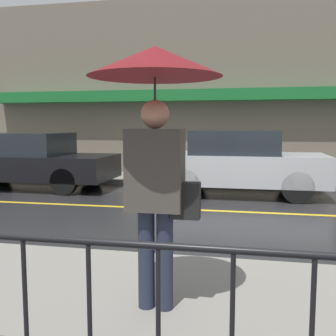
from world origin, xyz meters
The scene contains 9 objects.
ground_plane centered at (0.00, 0.00, 0.00)m, with size 80.00×80.00×0.00m, color #262628.
sidewalk_near centered at (0.00, -4.59, 0.06)m, with size 28.00×3.06×0.12m.
sidewalk_far centered at (0.00, 4.03, 0.06)m, with size 28.00×1.94×0.12m.
lane_marking centered at (0.00, 0.00, 0.00)m, with size 25.20×0.12×0.01m.
building_storefront centered at (0.00, 5.12, 2.84)m, with size 28.00×0.85×5.70m.
railing_foreground centered at (0.00, -5.87, 0.75)m, with size 12.00×0.04×1.02m.
pedestrian centered at (-0.68, -4.46, 1.84)m, with size 1.09×1.09×2.18m.
car_black centered at (-5.70, 1.89, 0.75)m, with size 4.57×1.87×1.47m.
car_silver centered at (-0.11, 1.89, 0.79)m, with size 3.91×1.76×1.55m.
Camera 1 is at (0.05, -7.58, 1.67)m, focal length 42.00 mm.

